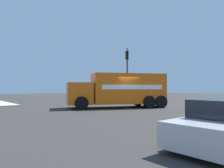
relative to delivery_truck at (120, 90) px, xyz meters
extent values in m
plane|color=#33302D|center=(-0.40, -0.34, -1.47)|extent=(100.00, 100.00, 0.00)
cube|color=orange|center=(-0.29, -0.66, 0.11)|extent=(4.60, 6.42, 2.45)
cube|color=orange|center=(1.36, 3.08, -0.27)|extent=(2.96, 2.71, 1.70)
cube|color=black|center=(1.70, 3.86, 0.07)|extent=(1.88, 0.89, 0.88)
cube|color=#B2B2B7|center=(-1.45, -3.29, -1.28)|extent=(2.19, 1.11, 0.21)
cube|color=white|center=(-1.40, -0.17, 0.23)|extent=(2.03, 4.59, 0.36)
cube|color=white|center=(0.82, -1.14, 0.23)|extent=(2.03, 4.59, 0.36)
cylinder|color=black|center=(0.20, 3.53, -0.97)|extent=(0.66, 1.03, 1.00)
cylinder|color=black|center=(2.47, 2.53, -0.97)|extent=(0.66, 1.03, 1.00)
cylinder|color=black|center=(-1.98, -1.42, -0.97)|extent=(0.66, 1.03, 1.00)
cylinder|color=black|center=(0.29, -2.42, -0.97)|extent=(0.66, 1.03, 1.00)
cylinder|color=black|center=(-2.40, -2.38, -0.97)|extent=(0.66, 1.03, 1.00)
cylinder|color=black|center=(-0.13, -3.38, -0.97)|extent=(0.66, 1.03, 1.00)
cylinder|color=#38383D|center=(6.90, -7.17, 1.62)|extent=(0.20, 0.20, 6.18)
cylinder|color=#38383D|center=(5.21, -5.61, 4.46)|extent=(3.48, 3.20, 0.12)
cylinder|color=#38383D|center=(3.77, -4.30, 4.33)|extent=(0.03, 0.03, 0.25)
cube|color=black|center=(3.77, -4.30, 3.73)|extent=(0.42, 0.42, 0.95)
sphere|color=red|center=(3.89, -4.16, 4.05)|extent=(0.20, 0.20, 0.20)
sphere|color=#EFA314|center=(3.89, -4.16, 3.74)|extent=(0.20, 0.20, 0.20)
sphere|color=#19CC4C|center=(3.89, -4.16, 3.43)|extent=(0.20, 0.20, 0.20)
cylinder|color=black|center=(-10.23, 6.84, -1.16)|extent=(0.22, 0.63, 0.62)
cylinder|color=black|center=(-10.13, 4.00, -1.16)|extent=(0.22, 0.63, 0.62)
camera|label=1|loc=(-13.78, 11.77, 0.16)|focal=34.88mm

